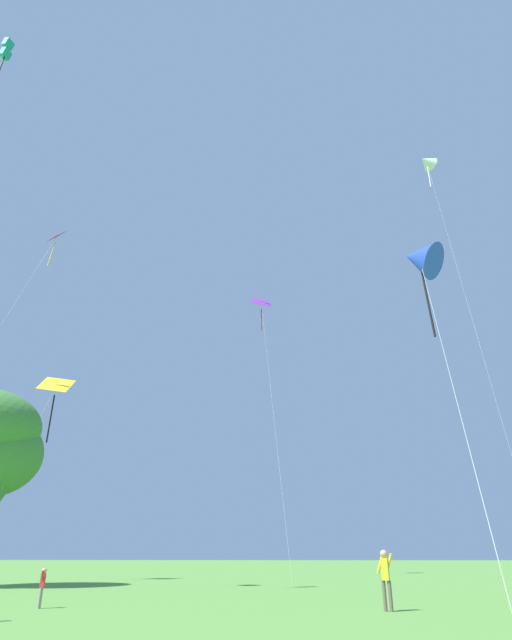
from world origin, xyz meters
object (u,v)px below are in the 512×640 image
Objects in this scene: kite_white_distant at (427,162)px; person_child_small at (42,584)px; kite_purple_streamer at (262,311)px; kite_blue_delta at (420,259)px; kite_teal_box at (5,52)px; kite_red_high at (48,252)px; kite_yellow_diamond at (53,398)px; person_with_spool at (385,574)px.

kite_white_distant is 26.11× the size of person_child_small.
kite_purple_streamer is 21.37× the size of person_child_small.
kite_white_distant is 2.56× the size of kite_blue_delta.
kite_purple_streamer is 33.26m from kite_blue_delta.
kite_teal_box is 24.09× the size of person_child_small.
kite_white_distant is at bearing 20.12° from kite_red_high.
kite_blue_delta is 21.11m from kite_red_high.
kite_white_distant reaches higher than kite_red_high.
kite_purple_streamer is (-13.95, 12.63, -6.61)m from kite_white_distant.
person_with_spool is (20.16, -17.66, -10.95)m from kite_yellow_diamond.
kite_red_high is (-18.36, 8.33, 6.26)m from kite_blue_delta.
kite_teal_box is 25.98m from kite_blue_delta.
person_child_small is at bearing -141.35° from kite_white_distant.
kite_white_distant is 1.22× the size of kite_purple_streamer.
kite_yellow_diamond is 12.93m from kite_red_high.
person_child_small is (9.18, -17.50, -11.27)m from kite_yellow_diamond.
kite_red_high is at bearing 158.37° from person_with_spool.
kite_teal_box reaches higher than kite_purple_streamer.
kite_teal_box is 29.94m from kite_purple_streamer.
kite_purple_streamer is 36.40m from person_child_small.
kite_yellow_diamond is 11.78× the size of person_child_small.
kite_red_high is at bearing -71.46° from kite_yellow_diamond.
kite_purple_streamer is at bearing 79.25° from person_child_small.
kite_yellow_diamond is at bearing 108.54° from kite_red_high.
kite_white_distant reaches higher than kite_purple_streamer.
kite_purple_streamer is at bearing 101.35° from person_with_spool.
kite_red_high is 24.06m from person_with_spool.
kite_yellow_diamond reaches higher than kite_blue_delta.
kite_purple_streamer is 1.81× the size of kite_yellow_diamond.
kite_white_distant reaches higher than kite_blue_delta.
kite_purple_streamer is at bearing 137.84° from kite_white_distant.
kite_white_distant is 2.22× the size of kite_yellow_diamond.
kite_purple_streamer reaches higher than kite_blue_delta.
kite_blue_delta is 16.70m from person_child_small.
kite_yellow_diamond is (-14.50, -10.54, -11.31)m from kite_purple_streamer.
kite_yellow_diamond is 22.75m from person_child_small.
kite_white_distant reaches higher than person_child_small.
kite_teal_box is 2.05× the size of kite_yellow_diamond.
kite_purple_streamer reaches higher than kite_yellow_diamond.
kite_purple_streamer is at bearing 64.98° from kite_teal_box.
kite_teal_box is 1.13× the size of kite_purple_streamer.
kite_blue_delta is 10.42m from person_with_spool.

